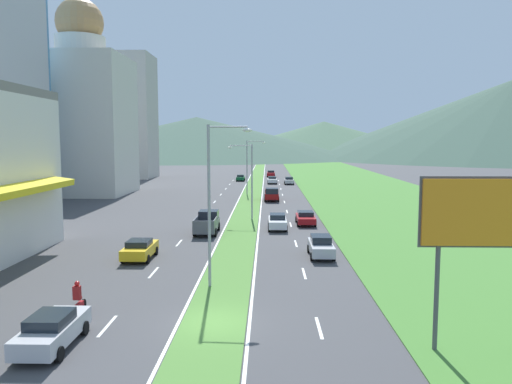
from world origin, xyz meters
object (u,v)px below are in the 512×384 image
Objects in this scene: car_6 at (277,221)px; car_8 at (289,181)px; car_4 at (140,249)px; car_7 at (306,218)px; street_lamp_mid at (249,176)px; street_lamp_far at (249,164)px; street_lamp_near at (213,196)px; car_5 at (272,180)px; pickup_truck_1 at (272,194)px; car_2 at (241,178)px; car_0 at (321,246)px; car_1 at (271,173)px; car_3 at (52,330)px; motorcycle_rider at (78,301)px; billboard_roadside at (483,221)px; pickup_truck_0 at (207,223)px.

car_8 is (3.41, 51.79, -0.03)m from car_6.
car_4 is 0.96× the size of car_7.
street_lamp_mid is 0.95× the size of street_lamp_far.
car_4 reaches higher than car_8.
street_lamp_near reaches higher than street_lamp_mid.
street_lamp_far reaches higher than car_4.
pickup_truck_1 is at bearing -0.73° from car_5.
car_8 reaches higher than car_5.
street_lamp_near is at bearing -178.06° from car_2.
car_6 is 1.00× the size of car_7.
car_5 is (4.01, 21.86, -4.42)m from street_lamp_far.
car_0 reaches higher than car_1.
car_0 is 72.43m from car_2.
car_3 is at bearing 177.86° from car_2.
street_lamp_near is at bearing -5.07° from pickup_truck_1.
car_6 reaches higher than car_4.
street_lamp_far is 29.10m from car_2.
car_6 is at bearing -173.37° from car_2.
car_4 is 2.21× the size of motorcycle_rider.
car_2 is 60.32m from car_6.
car_5 is 1.06× the size of car_8.
car_6 is at bearing 0.92° from pickup_truck_1.
billboard_roadside reaches higher than car_1.
street_lamp_near is at bearing 143.49° from billboard_roadside.
street_lamp_near is at bearing -33.85° from car_3.
car_7 is (3.06, -50.26, -0.03)m from car_5.
billboard_roadside reaches higher than car_3.
car_7 is 0.85× the size of pickup_truck_1.
car_5 is (-3.12, 64.97, -0.06)m from car_0.
motorcycle_rider is (-0.06, -12.09, -0.03)m from car_4.
car_4 is 16.76m from car_6.
car_1 is 0.99× the size of car_2.
car_3 is 0.98× the size of car_7.
car_3 reaches higher than car_4.
street_lamp_mid is 1.84× the size of car_7.
car_8 is (7.67, 71.79, -4.86)m from street_lamp_near.
motorcycle_rider is (-10.71, -25.02, -0.04)m from car_6.
pickup_truck_1 is at bearing -174.38° from car_0.
street_lamp_far reaches higher than billboard_roadside.
car_2 is at bearing -172.00° from car_0.
car_6 is at bearing -46.36° from car_7.
car_1 is 1.00× the size of car_3.
car_6 is (10.30, 29.00, -0.01)m from car_3.
car_1 is at bearing -5.09° from pickup_truck_0.
pickup_truck_0 is 2.70× the size of motorcycle_rider.
car_4 is (-0.35, 16.06, -0.02)m from car_3.
car_1 is 1.00× the size of car_5.
car_2 is (-6.80, -13.08, -0.07)m from car_1.
street_lamp_near is 1.32× the size of billboard_roadside.
car_5 is at bearing 95.48° from billboard_roadside.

